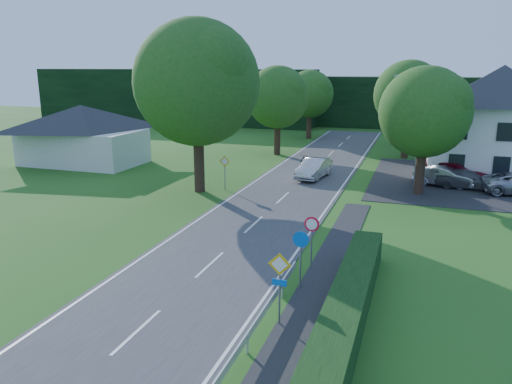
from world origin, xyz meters
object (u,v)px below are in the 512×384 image
(moving_car, at_px, (314,168))
(parasol, at_px, (429,169))
(parked_car_grey, at_px, (467,179))
(parked_car_silver_a, at_px, (444,176))
(motorcycle, at_px, (306,159))
(parked_car_red, at_px, (454,171))
(streetlight, at_px, (417,125))

(moving_car, bearing_deg, parasol, 20.96)
(parked_car_grey, bearing_deg, parked_car_silver_a, 86.64)
(motorcycle, distance_m, parked_car_red, 12.67)
(parked_car_red, height_order, parasol, parasol)
(parked_car_silver_a, distance_m, parked_car_grey, 1.57)
(parked_car_silver_a, xyz_separation_m, parasol, (-1.03, 1.57, 0.20))
(streetlight, bearing_deg, parked_car_grey, 12.42)
(parked_car_silver_a, height_order, parked_car_grey, parked_car_silver_a)
(motorcycle, height_order, parked_car_silver_a, parked_car_silver_a)
(parked_car_red, bearing_deg, parked_car_grey, -130.64)
(parked_car_red, height_order, parked_car_grey, parked_car_red)
(parked_car_red, xyz_separation_m, parked_car_silver_a, (-0.73, -1.29, -0.15))
(parked_car_red, height_order, parked_car_silver_a, parked_car_red)
(parked_car_grey, relative_size, parasol, 2.22)
(parked_car_silver_a, height_order, parasol, parasol)
(motorcycle, relative_size, parked_car_red, 0.33)
(moving_car, bearing_deg, parked_car_silver_a, 10.24)
(moving_car, distance_m, parked_car_silver_a, 9.50)
(moving_car, relative_size, parked_car_silver_a, 1.07)
(moving_car, xyz_separation_m, parked_car_red, (10.22, 1.68, 0.10))
(moving_car, distance_m, parasol, 8.69)
(parked_car_silver_a, bearing_deg, parked_car_grey, -88.03)
(parked_car_red, xyz_separation_m, parked_car_grey, (0.82, -1.49, -0.21))
(parked_car_red, distance_m, parked_car_grey, 1.71)
(parked_car_silver_a, bearing_deg, streetlight, 124.45)
(parked_car_grey, bearing_deg, parked_car_red, 32.73)
(streetlight, distance_m, parked_car_grey, 5.32)
(motorcycle, distance_m, parked_car_silver_a, 12.44)
(moving_car, relative_size, parked_car_red, 0.91)
(streetlight, height_order, parked_car_grey, streetlight)
(parked_car_silver_a, bearing_deg, moving_car, 101.43)
(parked_car_silver_a, xyz_separation_m, parked_car_grey, (1.55, -0.19, -0.06))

